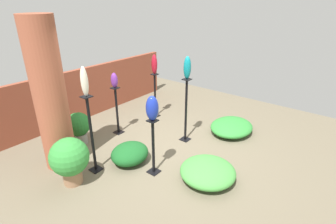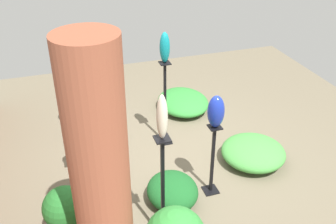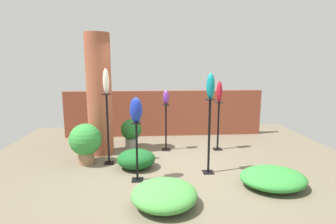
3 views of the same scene
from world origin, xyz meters
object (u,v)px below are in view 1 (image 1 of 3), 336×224
object	(u,v)px
art_vase_violet	(114,80)
potted_plant_front_left	(79,126)
pedestal_ivory	(92,138)
potted_plant_walkway_edge	(70,158)
brick_pillar	(50,97)
art_vase_teal	(187,68)
art_vase_ruby	(154,64)
art_vase_cobalt	(152,108)
pedestal_cobalt	(153,150)
pedestal_ruby	(155,97)
pedestal_teal	(186,113)
pedestal_violet	(117,113)
art_vase_ivory	(84,81)

from	to	relation	value
art_vase_violet	potted_plant_front_left	xyz separation A→B (m)	(-0.84, 0.28, -0.87)
pedestal_ivory	potted_plant_walkway_edge	size ratio (longest dim) A/B	1.72
brick_pillar	art_vase_teal	bearing A→B (deg)	-30.95
art_vase_ruby	art_vase_cobalt	xyz separation A→B (m)	(-1.86, -1.59, -0.14)
pedestal_cobalt	art_vase_teal	size ratio (longest dim) A/B	2.26
art_vase_ruby	potted_plant_walkway_edge	xyz separation A→B (m)	(-2.94, -0.70, -0.91)
brick_pillar	pedestal_ivory	size ratio (longest dim) A/B	1.86
pedestal_ruby	pedestal_teal	xyz separation A→B (m)	(-0.54, -1.35, 0.12)
pedestal_teal	brick_pillar	bearing A→B (deg)	149.05
brick_pillar	pedestal_ruby	size ratio (longest dim) A/B	2.34
pedestal_violet	art_vase_violet	world-z (taller)	art_vase_violet
brick_pillar	art_vase_cobalt	bearing A→B (deg)	-60.54
brick_pillar	art_vase_ivory	size ratio (longest dim) A/B	5.44
art_vase_cobalt	potted_plant_front_left	size ratio (longest dim) A/B	0.61
pedestal_ruby	art_vase_cobalt	xyz separation A→B (m)	(-1.86, -1.59, 0.73)
brick_pillar	art_vase_violet	xyz separation A→B (m)	(1.50, 0.09, -0.07)
pedestal_violet	brick_pillar	bearing A→B (deg)	-176.43
pedestal_ruby	art_vase_cobalt	distance (m)	2.55
pedestal_cobalt	potted_plant_front_left	size ratio (longest dim) A/B	1.48
pedestal_teal	potted_plant_walkway_edge	world-z (taller)	pedestal_teal
brick_pillar	art_vase_ruby	distance (m)	2.74
art_vase_cobalt	potted_plant_walkway_edge	xyz separation A→B (m)	(-1.08, 0.89, -0.77)
art_vase_teal	potted_plant_walkway_edge	xyz separation A→B (m)	(-2.40, 0.65, -1.15)
pedestal_violet	pedestal_teal	distance (m)	1.58
pedestal_cobalt	pedestal_teal	bearing A→B (deg)	10.20
pedestal_ruby	pedestal_teal	world-z (taller)	pedestal_teal
pedestal_violet	pedestal_cobalt	world-z (taller)	pedestal_violet
art_vase_ruby	pedestal_ivory	bearing A→B (deg)	-163.98
art_vase_violet	art_vase_cobalt	xyz separation A→B (m)	(-0.62, -1.65, -0.01)
pedestal_violet	pedestal_cobalt	bearing A→B (deg)	-110.60
pedestal_cobalt	art_vase_cobalt	distance (m)	0.78
pedestal_ruby	potted_plant_front_left	bearing A→B (deg)	170.60
art_vase_cobalt	art_vase_ivory	world-z (taller)	art_vase_ivory
art_vase_ruby	art_vase_teal	xyz separation A→B (m)	(-0.54, -1.35, 0.23)
pedestal_ivory	potted_plant_front_left	bearing A→B (deg)	69.26
pedestal_ivory	potted_plant_walkway_edge	bearing A→B (deg)	178.82
art_vase_cobalt	art_vase_ivory	size ratio (longest dim) A/B	0.87
pedestal_ruby	pedestal_teal	bearing A→B (deg)	-111.85
art_vase_violet	potted_plant_walkway_edge	bearing A→B (deg)	-155.77
pedestal_cobalt	potted_plant_front_left	xyz separation A→B (m)	(-0.22, 1.93, -0.07)
art_vase_ivory	art_vase_ruby	bearing A→B (deg)	16.02
pedestal_cobalt	potted_plant_walkway_edge	xyz separation A→B (m)	(-1.08, 0.89, 0.01)
pedestal_teal	potted_plant_front_left	size ratio (longest dim) A/B	1.99
art_vase_teal	art_vase_cobalt	size ratio (longest dim) A/B	1.07
brick_pillar	art_vase_teal	world-z (taller)	brick_pillar
pedestal_violet	pedestal_ivory	distance (m)	1.47
brick_pillar	art_vase_violet	world-z (taller)	brick_pillar
pedestal_ruby	art_vase_teal	xyz separation A→B (m)	(-0.54, -1.35, 1.11)
pedestal_ruby	art_vase_teal	bearing A→B (deg)	-111.85
brick_pillar	potted_plant_front_left	world-z (taller)	brick_pillar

